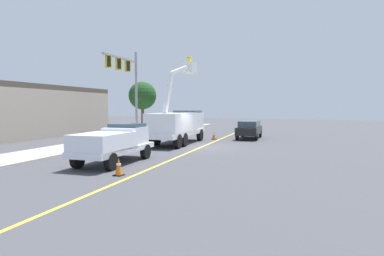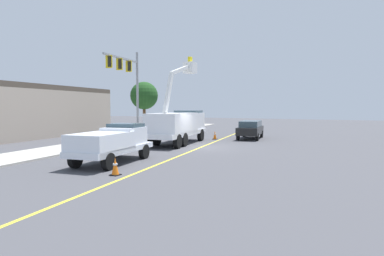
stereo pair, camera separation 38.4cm
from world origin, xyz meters
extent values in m
plane|color=#47474C|center=(0.00, 0.00, 0.00)|extent=(120.00, 120.00, 0.00)
cube|color=#B2ADA3|center=(-1.39, 8.62, 0.06)|extent=(59.81, 13.09, 0.12)
cube|color=yellow|center=(0.00, 0.00, 0.00)|extent=(49.39, 8.11, 0.01)
cube|color=white|center=(1.01, 2.70, 0.90)|extent=(8.49, 3.77, 0.36)
cube|color=white|center=(3.60, 3.12, 1.67)|extent=(2.96, 2.74, 1.60)
cube|color=#384C56|center=(3.79, 3.15, 2.37)|extent=(2.11, 2.36, 0.64)
cube|color=white|center=(0.03, 2.55, 1.62)|extent=(5.58, 3.30, 1.80)
cube|color=white|center=(-0.97, 2.30, 4.06)|extent=(1.19, 0.32, 3.06)
cube|color=white|center=(0.89, 2.23, 5.97)|extent=(2.88, 0.38, 1.12)
cube|color=white|center=(2.28, 2.18, 6.24)|extent=(0.90, 0.90, 0.90)
cube|color=yellow|center=(2.28, 2.18, 6.84)|extent=(0.36, 0.24, 0.60)
cylinder|color=black|center=(3.66, 4.27, 0.52)|extent=(1.08, 0.50, 1.04)
cylinder|color=black|center=(4.02, 2.05, 0.52)|extent=(1.08, 0.50, 1.04)
cylinder|color=black|center=(-0.63, 3.58, 0.52)|extent=(1.08, 0.50, 1.04)
cylinder|color=black|center=(-0.27, 1.36, 0.52)|extent=(1.08, 0.50, 1.04)
cylinder|color=black|center=(-1.93, 3.37, 0.52)|extent=(1.08, 0.50, 1.04)
cylinder|color=black|center=(-1.57, 1.15, 0.52)|extent=(1.08, 0.50, 1.04)
cube|color=white|center=(-8.41, 1.19, 0.75)|extent=(5.86, 2.96, 0.30)
cube|color=white|center=(-7.20, 1.38, 1.30)|extent=(2.30, 2.23, 1.10)
cube|color=#384C56|center=(-7.00, 1.41, 1.78)|extent=(1.61, 1.96, 0.56)
cube|color=white|center=(-9.41, 1.03, 1.15)|extent=(3.65, 2.61, 1.10)
cylinder|color=black|center=(-6.74, 2.41, 0.42)|extent=(0.88, 0.43, 0.84)
cylinder|color=black|center=(-6.44, 0.55, 0.42)|extent=(0.88, 0.43, 0.84)
cylinder|color=black|center=(-10.39, 1.83, 0.42)|extent=(0.88, 0.43, 0.84)
cylinder|color=black|center=(-10.09, -0.04, 0.42)|extent=(0.88, 0.43, 0.84)
cube|color=black|center=(7.85, -1.27, 0.79)|extent=(5.04, 2.64, 0.70)
cube|color=#384C56|center=(8.00, -1.25, 1.39)|extent=(3.68, 2.20, 0.60)
cylinder|color=black|center=(6.38, -2.38, 0.34)|extent=(0.71, 0.35, 0.68)
cylinder|color=black|center=(6.10, -0.69, 0.34)|extent=(0.71, 0.35, 0.68)
cylinder|color=black|center=(9.60, -1.86, 0.34)|extent=(0.71, 0.35, 0.68)
cylinder|color=black|center=(9.33, -0.17, 0.34)|extent=(0.71, 0.35, 0.68)
cube|color=black|center=(-10.80, -1.08, 0.02)|extent=(0.40, 0.40, 0.04)
cone|color=orange|center=(-10.80, -1.08, 0.42)|extent=(0.32, 0.32, 0.75)
cylinder|color=white|center=(-10.80, -1.08, 0.49)|extent=(0.20, 0.20, 0.08)
cube|color=black|center=(5.82, 1.47, 0.02)|extent=(0.40, 0.40, 0.04)
cone|color=orange|center=(5.82, 1.47, 0.42)|extent=(0.32, 0.32, 0.75)
cylinder|color=white|center=(5.82, 1.47, 0.49)|extent=(0.20, 0.20, 0.08)
cylinder|color=gray|center=(3.23, 8.35, 4.06)|extent=(0.22, 0.22, 8.13)
cube|color=gray|center=(0.51, 7.91, 7.19)|extent=(5.48, 1.04, 0.16)
cube|color=gold|center=(1.67, 8.10, 6.64)|extent=(0.21, 0.57, 1.00)
cube|color=black|center=(1.69, 8.00, 6.64)|extent=(0.25, 0.35, 0.84)
cube|color=gold|center=(0.12, 7.85, 6.64)|extent=(0.21, 0.57, 1.00)
cube|color=black|center=(0.13, 7.75, 6.64)|extent=(0.25, 0.35, 0.84)
cube|color=gold|center=(-1.44, 7.60, 6.64)|extent=(0.21, 0.57, 1.00)
cube|color=black|center=(-1.43, 7.50, 6.64)|extent=(0.25, 0.35, 0.84)
cube|color=#A89989|center=(0.00, 19.17, 2.32)|extent=(18.95, 9.45, 4.63)
cube|color=#4C4238|center=(0.00, 19.17, 4.88)|extent=(18.95, 9.45, 0.50)
cylinder|color=brown|center=(7.44, 10.66, 1.59)|extent=(0.32, 0.32, 3.18)
sphere|color=#1E471C|center=(7.44, 10.66, 4.23)|extent=(3.02, 3.02, 3.02)
camera|label=1|loc=(-22.00, -10.41, 3.03)|focal=30.60mm
camera|label=2|loc=(-21.83, -10.75, 3.03)|focal=30.60mm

